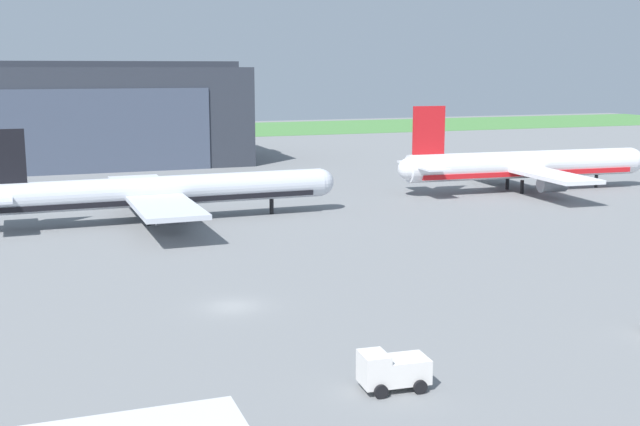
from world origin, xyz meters
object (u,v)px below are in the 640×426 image
object	(u,v)px
airliner_far_left	(525,166)
airliner_far_right	(158,192)
maintenance_hangar	(48,116)
ops_van	(392,370)

from	to	relation	value
airliner_far_left	airliner_far_right	xyz separation A→B (m)	(-57.84, -5.84, -0.29)
airliner_far_left	airliner_far_right	size ratio (longest dim) A/B	0.91
maintenance_hangar	airliner_far_right	xyz separation A→B (m)	(11.31, -66.70, -6.02)
airliner_far_right	airliner_far_left	bearing A→B (deg)	5.76
maintenance_hangar	ops_van	world-z (taller)	maintenance_hangar
airliner_far_right	ops_van	world-z (taller)	airliner_far_right
ops_van	maintenance_hangar	bearing A→B (deg)	97.48
maintenance_hangar	airliner_far_right	world-z (taller)	maintenance_hangar
maintenance_hangar	ops_van	size ratio (longest dim) A/B	17.76
ops_van	airliner_far_right	bearing A→B (deg)	95.00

